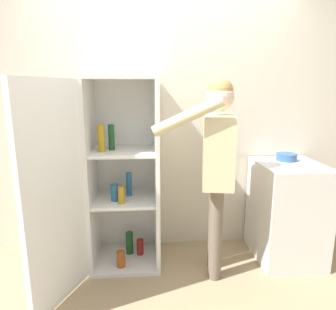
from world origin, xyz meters
The scene contains 6 objects.
ground_plane centered at (0.00, 0.00, 0.00)m, with size 12.00×12.00×0.00m, color tan.
wall_back centered at (0.00, 0.98, 1.27)m, with size 7.00×0.06×2.55m.
refrigerator centered at (-0.48, 0.57, 0.84)m, with size 0.90×1.11×1.69m.
person centered at (0.40, 0.41, 1.06)m, with size 0.70×0.56×1.67m.
counter centered at (1.13, 0.61, 0.46)m, with size 0.56×0.65×0.92m.
bowl centered at (1.15, 0.73, 0.96)m, with size 0.19×0.19×0.07m.
Camera 1 is at (-0.17, -1.93, 1.58)m, focal length 32.00 mm.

